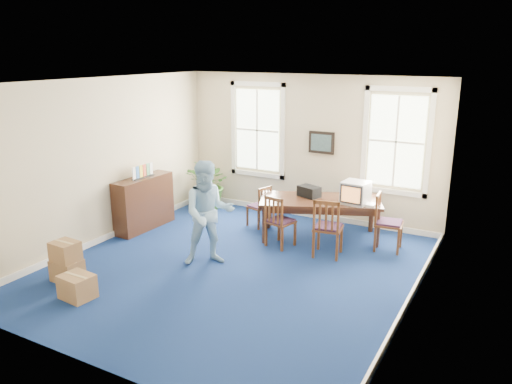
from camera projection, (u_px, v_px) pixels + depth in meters
The scene contains 25 objects.
floor at pixel (235, 268), 8.76m from camera, with size 6.50×6.50×0.00m, color navy.
ceiling at pixel (232, 82), 7.89m from camera, with size 6.50×6.50×0.00m, color white.
wall_back at pixel (309, 148), 11.07m from camera, with size 6.50×6.50×0.00m, color #C8B895.
wall_front at pixel (83, 243), 5.58m from camera, with size 6.50×6.50×0.00m, color #C8B895.
wall_left at pixel (102, 161), 9.71m from camera, with size 6.50×6.50×0.00m, color #C8B895.
wall_right at pixel (418, 205), 6.94m from camera, with size 6.50×6.50×0.00m, color #C8B895.
baseboard_back at pixel (307, 214), 11.46m from camera, with size 6.00×0.04×0.12m, color white.
baseboard_left at pixel (109, 236), 10.12m from camera, with size 0.04×6.50×0.12m, color white.
baseboard_right at pixel (406, 304), 7.37m from camera, with size 0.04×6.50×0.12m, color white.
window_left at pixel (258, 130), 11.57m from camera, with size 1.40×0.12×2.20m, color white, non-canonical shape.
window_right at pixel (396, 142), 10.09m from camera, with size 1.40×0.12×2.20m, color white, non-canonical shape.
wall_picture at pixel (321, 143), 10.84m from camera, with size 0.58×0.06×0.48m, color black, non-canonical shape.
conference_table at pixel (320, 218), 10.11m from camera, with size 2.37×1.08×0.81m, color #3D2114, non-canonical shape.
crt_tv at pixel (356, 193), 9.66m from camera, with size 0.48×0.52×0.44m, color #B7B7BC, non-canonical shape.
game_console at pixel (371, 205), 9.51m from camera, with size 0.16×0.20×0.05m, color white.
equipment_bag at pixel (309, 191), 10.14m from camera, with size 0.44×0.28×0.22m, color black.
chair_near_left at pixel (281, 221), 9.62m from camera, with size 0.46×0.46×1.03m, color brown, non-canonical shape.
chair_near_right at pixel (328, 227), 9.16m from camera, with size 0.50×0.50×1.12m, color brown, non-canonical shape.
chair_end_left at pixel (259, 206), 10.74m from camera, with size 0.41×0.41×0.91m, color brown, non-canonical shape.
chair_end_right at pixel (389, 222), 9.42m from camera, with size 0.49×0.49×1.10m, color brown, non-canonical shape.
man at pixel (209, 213), 8.72m from camera, with size 0.91×0.71×1.87m, color #91C1E4.
credenza at pixel (144, 202), 10.59m from camera, with size 0.42×1.45×1.14m, color #3D2114.
brochure_rack at pixel (143, 170), 10.38m from camera, with size 0.12×0.65×0.29m, color #99999E, non-canonical shape.
potted_plant at pixel (210, 184), 11.89m from camera, with size 1.09×0.95×1.22m, color #2D5D1F.
cardboard_boxes at pixel (78, 260), 8.19m from camera, with size 1.25×1.25×0.71m, color #9E7247, non-canonical shape.
Camera 1 is at (4.21, -6.89, 3.67)m, focal length 35.00 mm.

